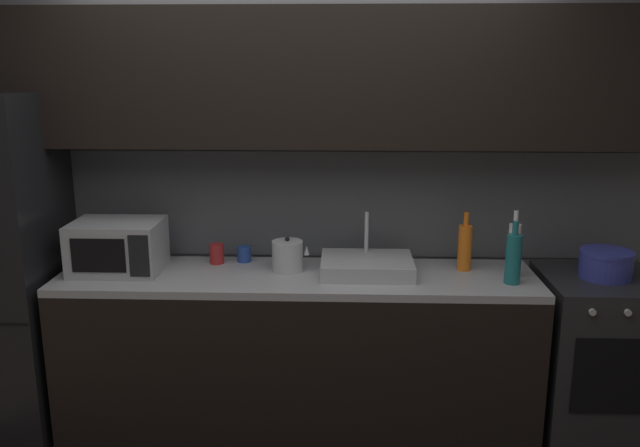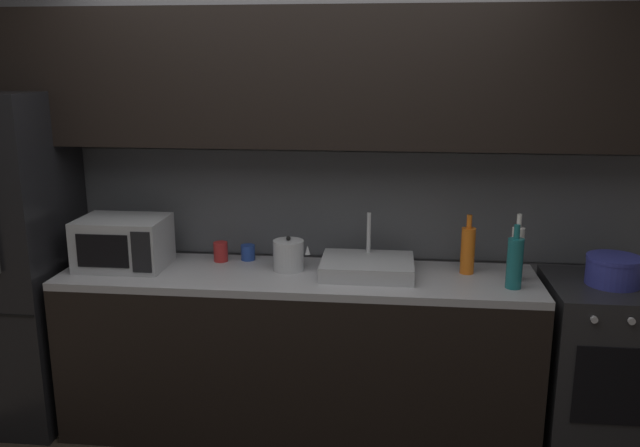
{
  "view_description": "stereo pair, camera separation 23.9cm",
  "coord_description": "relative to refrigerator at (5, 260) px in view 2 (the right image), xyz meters",
  "views": [
    {
      "loc": [
        0.24,
        -2.38,
        1.98
      ],
      "look_at": [
        0.12,
        0.9,
        1.17
      ],
      "focal_mm": 36.97,
      "sensor_mm": 36.0,
      "label": 1
    },
    {
      "loc": [
        0.48,
        -2.36,
        1.98
      ],
      "look_at": [
        0.12,
        0.9,
        1.17
      ],
      "focal_mm": 36.97,
      "sensor_mm": 36.0,
      "label": 2
    }
  ],
  "objects": [
    {
      "name": "wine_bottle_teal",
      "position": [
        2.72,
        -0.11,
        0.11
      ],
      "size": [
        0.08,
        0.08,
        0.32
      ],
      "color": "#19666B",
      "rests_on": "counter_run"
    },
    {
      "name": "oven_range",
      "position": [
        3.22,
        -0.0,
        -0.47
      ],
      "size": [
        0.6,
        0.62,
        0.9
      ],
      "color": "#232326",
      "rests_on": "ground"
    },
    {
      "name": "back_wall",
      "position": [
        1.63,
        0.3,
        0.63
      ],
      "size": [
        4.24,
        0.44,
        2.5
      ],
      "color": "slate",
      "rests_on": "ground"
    },
    {
      "name": "wine_bottle_white",
      "position": [
        2.75,
        0.01,
        0.13
      ],
      "size": [
        0.06,
        0.06,
        0.35
      ],
      "color": "silver",
      "rests_on": "counter_run"
    },
    {
      "name": "sink_basin",
      "position": [
        1.99,
        0.03,
        0.02
      ],
      "size": [
        0.48,
        0.38,
        0.3
      ],
      "color": "#ADAFB5",
      "rests_on": "counter_run"
    },
    {
      "name": "microwave",
      "position": [
        0.68,
        0.02,
        0.12
      ],
      "size": [
        0.46,
        0.35,
        0.27
      ],
      "color": "#A8AAAF",
      "rests_on": "counter_run"
    },
    {
      "name": "refrigerator",
      "position": [
        0.0,
        0.0,
        0.0
      ],
      "size": [
        0.68,
        0.69,
        1.83
      ],
      "color": "black",
      "rests_on": "ground"
    },
    {
      "name": "mug_red",
      "position": [
        1.17,
        0.17,
        0.04
      ],
      "size": [
        0.08,
        0.08,
        0.11
      ],
      "primitive_type": "cylinder",
      "color": "#A82323",
      "rests_on": "counter_run"
    },
    {
      "name": "cooking_pot",
      "position": [
        3.22,
        0.0,
        0.06
      ],
      "size": [
        0.27,
        0.27,
        0.14
      ],
      "color": "#333899",
      "rests_on": "oven_range"
    },
    {
      "name": "kettle",
      "position": [
        1.58,
        0.06,
        0.06
      ],
      "size": [
        0.2,
        0.16,
        0.19
      ],
      "color": "#B7BABF",
      "rests_on": "counter_run"
    },
    {
      "name": "counter_run",
      "position": [
        1.63,
        0.0,
        -0.47
      ],
      "size": [
        2.5,
        0.6,
        0.9
      ],
      "color": "black",
      "rests_on": "ground"
    },
    {
      "name": "wine_bottle_orange",
      "position": [
        2.51,
        0.11,
        0.11
      ],
      "size": [
        0.07,
        0.07,
        0.31
      ],
      "color": "orange",
      "rests_on": "counter_run"
    },
    {
      "name": "mug_blue",
      "position": [
        1.32,
        0.21,
        0.03
      ],
      "size": [
        0.08,
        0.08,
        0.09
      ],
      "primitive_type": "cylinder",
      "color": "#234299",
      "rests_on": "counter_run"
    }
  ]
}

